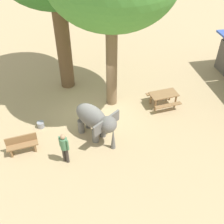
# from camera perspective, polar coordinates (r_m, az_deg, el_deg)

# --- Properties ---
(ground_plane) EXTENTS (60.00, 60.00, 0.00)m
(ground_plane) POSITION_cam_1_polar(r_m,az_deg,el_deg) (14.43, -3.87, -1.62)
(ground_plane) COLOR tan
(elephant) EXTENTS (2.33, 2.20, 1.70)m
(elephant) POSITION_cam_1_polar(r_m,az_deg,el_deg) (12.79, -3.58, -1.55)
(elephant) COLOR slate
(elephant) RESTS_ON ground_plane
(person_handler) EXTENTS (0.37, 0.40, 1.62)m
(person_handler) POSITION_cam_1_polar(r_m,az_deg,el_deg) (11.89, -9.94, -7.06)
(person_handler) COLOR #3F3833
(person_handler) RESTS_ON ground_plane
(wooden_bench) EXTENTS (0.59, 1.44, 0.88)m
(wooden_bench) POSITION_cam_1_polar(r_m,az_deg,el_deg) (13.12, -18.29, -6.36)
(wooden_bench) COLOR olive
(wooden_bench) RESTS_ON ground_plane
(picnic_table_near) EXTENTS (1.63, 1.65, 0.78)m
(picnic_table_near) POSITION_cam_1_polar(r_m,az_deg,el_deg) (15.28, 10.71, 3.19)
(picnic_table_near) COLOR olive
(picnic_table_near) RESTS_ON ground_plane
(feed_bucket) EXTENTS (0.36, 0.36, 0.32)m
(feed_bucket) POSITION_cam_1_polar(r_m,az_deg,el_deg) (14.33, -14.66, -2.57)
(feed_bucket) COLOR gray
(feed_bucket) RESTS_ON ground_plane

